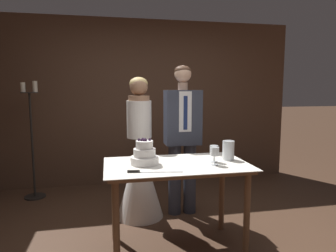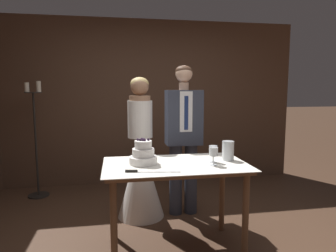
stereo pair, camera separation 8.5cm
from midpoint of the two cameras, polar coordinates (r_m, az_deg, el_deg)
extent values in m
cube|color=#513828|center=(4.79, -4.55, 4.49)|extent=(4.69, 0.12, 2.55)
cylinder|color=brown|center=(2.55, -10.82, -18.68)|extent=(0.06, 0.06, 0.78)
cylinder|color=brown|center=(2.79, 13.89, -16.45)|extent=(0.06, 0.06, 0.78)
cylinder|color=brown|center=(3.08, -10.96, -14.00)|extent=(0.06, 0.06, 0.78)
cylinder|color=brown|center=(3.28, 9.45, -12.65)|extent=(0.06, 0.06, 0.78)
cube|color=brown|center=(2.74, 0.76, -7.66)|extent=(1.24, 0.70, 0.03)
cube|color=white|center=(2.74, 0.76, -7.24)|extent=(1.30, 0.76, 0.01)
cylinder|color=white|center=(2.72, -5.38, -6.54)|extent=(0.25, 0.25, 0.07)
cylinder|color=white|center=(2.70, -5.40, -5.08)|extent=(0.20, 0.20, 0.07)
cylinder|color=white|center=(2.69, -5.42, -3.57)|extent=(0.15, 0.15, 0.07)
sphere|color=#2D1933|center=(2.69, -4.43, -2.59)|extent=(0.02, 0.02, 0.02)
sphere|color=#2D1933|center=(2.70, -5.30, -2.55)|extent=(0.02, 0.02, 0.02)
sphere|color=#2D1933|center=(2.72, -5.68, -2.49)|extent=(0.02, 0.02, 0.02)
sphere|color=#2D1933|center=(2.69, -6.46, -2.61)|extent=(0.02, 0.02, 0.02)
sphere|color=#2D1933|center=(2.67, -5.96, -2.66)|extent=(0.02, 0.02, 0.02)
sphere|color=#2D1933|center=(2.66, -5.50, -2.69)|extent=(0.02, 0.02, 0.02)
sphere|color=#2D1933|center=(2.66, -5.14, -2.69)|extent=(0.02, 0.02, 0.02)
cube|color=silver|center=(2.46, -2.26, -8.75)|extent=(0.35, 0.08, 0.00)
cylinder|color=black|center=(2.47, -7.57, -8.54)|extent=(0.10, 0.04, 0.02)
cylinder|color=silver|center=(2.71, 7.98, -7.33)|extent=(0.07, 0.07, 0.00)
cylinder|color=silver|center=(2.70, 8.00, -6.45)|extent=(0.01, 0.01, 0.08)
cylinder|color=silver|center=(2.68, 8.03, -4.81)|extent=(0.07, 0.07, 0.08)
cylinder|color=maroon|center=(2.69, 8.02, -5.29)|extent=(0.06, 0.06, 0.03)
cylinder|color=silver|center=(2.82, 7.85, -6.78)|extent=(0.07, 0.07, 0.00)
cylinder|color=silver|center=(2.81, 7.86, -6.06)|extent=(0.01, 0.01, 0.07)
cylinder|color=silver|center=(2.79, 7.89, -4.54)|extent=(0.08, 0.08, 0.08)
cylinder|color=silver|center=(2.91, 10.60, -4.57)|extent=(0.11, 0.11, 0.18)
cylinder|color=silver|center=(2.92, 10.58, -5.54)|extent=(0.05, 0.05, 0.08)
sphere|color=#F9CC4C|center=(2.91, 10.61, -4.52)|extent=(0.02, 0.02, 0.02)
cone|color=white|center=(3.54, -6.08, -9.72)|extent=(0.54, 0.54, 0.94)
cylinder|color=white|center=(3.41, -6.23, 1.29)|extent=(0.28, 0.28, 0.42)
cylinder|color=#A37556|center=(3.39, -6.28, 5.29)|extent=(0.24, 0.24, 0.06)
sphere|color=#A37556|center=(3.39, -6.31, 7.48)|extent=(0.20, 0.20, 0.20)
ellipsoid|color=#D6B770|center=(3.41, -6.34, 7.99)|extent=(0.21, 0.21, 0.15)
cylinder|color=#333847|center=(3.62, 0.60, -10.11)|extent=(0.15, 0.15, 0.84)
cylinder|color=#333847|center=(3.66, 3.48, -9.92)|extent=(0.15, 0.15, 0.84)
cube|color=#333847|center=(3.49, 2.10, 1.64)|extent=(0.41, 0.24, 0.63)
cube|color=white|center=(3.36, 2.60, 2.73)|extent=(0.14, 0.01, 0.46)
cube|color=navy|center=(3.36, 2.63, 2.51)|extent=(0.04, 0.01, 0.38)
cylinder|color=#DBAD8E|center=(3.47, 2.13, 7.56)|extent=(0.11, 0.11, 0.09)
sphere|color=#DBAD8E|center=(3.48, 2.14, 9.88)|extent=(0.19, 0.19, 0.19)
ellipsoid|color=#472D1E|center=(3.49, 2.10, 10.43)|extent=(0.19, 0.19, 0.13)
cylinder|color=black|center=(4.65, -24.46, -12.13)|extent=(0.28, 0.28, 0.02)
cylinder|color=black|center=(4.48, -24.93, -3.40)|extent=(0.03, 0.03, 1.42)
cylinder|color=black|center=(4.41, -25.42, 5.77)|extent=(0.22, 0.22, 0.01)
cylinder|color=silver|center=(4.43, -26.42, 6.63)|extent=(0.06, 0.06, 0.13)
cylinder|color=silver|center=(4.39, -24.52, 6.85)|extent=(0.06, 0.06, 0.15)
camera|label=1|loc=(0.04, -90.79, -0.10)|focal=32.00mm
camera|label=2|loc=(0.04, 89.21, 0.10)|focal=32.00mm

